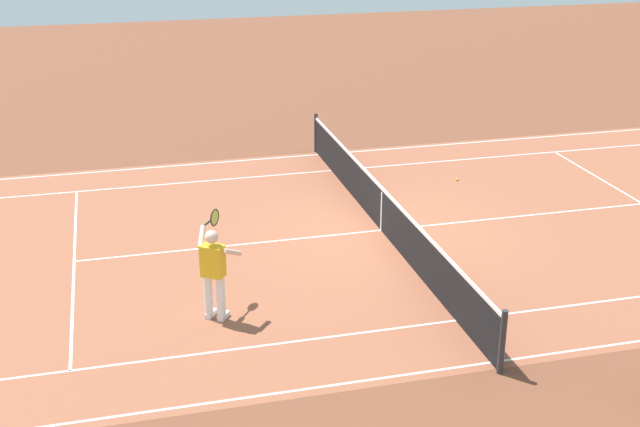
# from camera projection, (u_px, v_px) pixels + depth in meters

# --- Properties ---
(ground_plane) EXTENTS (60.00, 60.00, 0.00)m
(ground_plane) POSITION_uv_depth(u_px,v_px,m) (381.00, 230.00, 18.18)
(ground_plane) COLOR brown
(court_slab) EXTENTS (24.20, 11.40, 0.00)m
(court_slab) POSITION_uv_depth(u_px,v_px,m) (381.00, 230.00, 18.18)
(court_slab) COLOR #935138
(court_slab) RESTS_ON ground_plane
(court_line_markings) EXTENTS (23.85, 11.05, 0.01)m
(court_line_markings) POSITION_uv_depth(u_px,v_px,m) (381.00, 230.00, 18.18)
(court_line_markings) COLOR white
(court_line_markings) RESTS_ON ground_plane
(tennis_net) EXTENTS (0.10, 11.70, 1.08)m
(tennis_net) POSITION_uv_depth(u_px,v_px,m) (382.00, 209.00, 17.99)
(tennis_net) COLOR #2D2D33
(tennis_net) RESTS_ON ground_plane
(tennis_player_near) EXTENTS (0.75, 1.18, 1.70)m
(tennis_player_near) POSITION_uv_depth(u_px,v_px,m) (214.00, 269.00, 14.24)
(tennis_player_near) COLOR white
(tennis_player_near) RESTS_ON ground_plane
(tennis_ball) EXTENTS (0.07, 0.07, 0.07)m
(tennis_ball) POSITION_uv_depth(u_px,v_px,m) (457.00, 179.00, 21.13)
(tennis_ball) COLOR #CCE01E
(tennis_ball) RESTS_ON ground_plane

